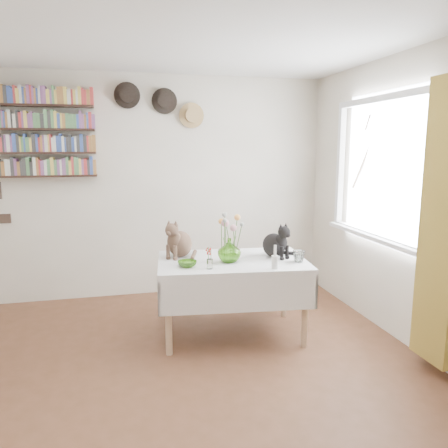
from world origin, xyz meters
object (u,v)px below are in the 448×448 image
object	(u,v)px
black_cat	(274,239)
bookshelf_unit	(45,133)
dining_table	(232,278)
flower_vase	(229,250)
tabby_cat	(180,237)

from	to	relation	value
black_cat	bookshelf_unit	size ratio (longest dim) A/B	0.33
dining_table	black_cat	size ratio (longest dim) A/B	4.23
dining_table	bookshelf_unit	xyz separation A→B (m)	(-1.69, 1.25, 1.31)
dining_table	flower_vase	bearing A→B (deg)	-121.66
flower_vase	bookshelf_unit	xyz separation A→B (m)	(-1.64, 1.33, 1.03)
black_cat	tabby_cat	bearing A→B (deg)	138.21
tabby_cat	flower_vase	distance (m)	0.51
tabby_cat	flower_vase	bearing A→B (deg)	1.32
dining_table	bookshelf_unit	world-z (taller)	bookshelf_unit
black_cat	dining_table	bearing A→B (deg)	155.98
black_cat	flower_vase	size ratio (longest dim) A/B	1.56
tabby_cat	bookshelf_unit	xyz separation A→B (m)	(-1.25, 1.01, 0.96)
tabby_cat	bookshelf_unit	bearing A→B (deg)	-178.62
dining_table	flower_vase	distance (m)	0.29
black_cat	flower_vase	world-z (taller)	black_cat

